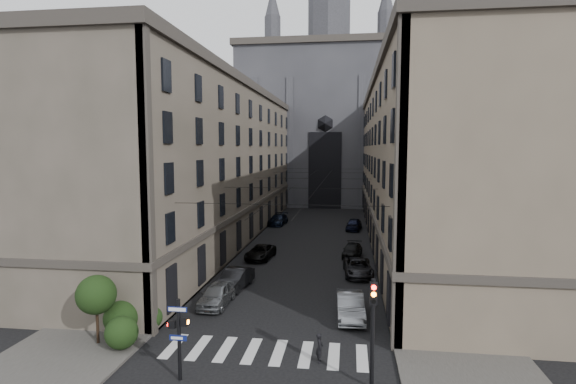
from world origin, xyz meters
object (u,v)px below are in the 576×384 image
at_px(car_left_midfar, 260,252).
at_px(car_right_midnear, 358,267).
at_px(gothic_tower, 328,115).
at_px(car_right_near, 350,306).
at_px(car_right_midfar, 352,250).
at_px(car_left_midnear, 235,279).
at_px(pedestrian, 319,348).
at_px(traffic_light_right, 373,320).
at_px(car_left_far, 278,220).
at_px(pedestrian_signal_left, 179,333).
at_px(car_left_near, 217,294).
at_px(car_right_far, 354,224).

height_order(car_left_midfar, car_right_midnear, car_right_midnear).
relative_size(gothic_tower, car_right_midnear, 11.21).
relative_size(car_right_near, car_right_midfar, 1.09).
relative_size(car_left_midnear, car_left_midfar, 0.98).
bearing_deg(car_right_midnear, pedestrian, -101.89).
height_order(car_left_midnear, car_right_near, car_right_near).
bearing_deg(traffic_light_right, car_left_far, 104.61).
relative_size(traffic_light_right, car_right_near, 1.05).
relative_size(pedestrian_signal_left, car_right_midfar, 0.89).
xyz_separation_m(car_right_midnear, pedestrian, (-2.28, -16.46, 0.05)).
bearing_deg(pedestrian_signal_left, car_left_far, 92.88).
height_order(car_left_near, car_left_midfar, car_left_near).
xyz_separation_m(traffic_light_right, car_right_near, (-0.98, 8.70, -2.47)).
bearing_deg(pedestrian, car_left_near, 39.22).
xyz_separation_m(car_left_midfar, car_right_near, (8.94, -14.65, 0.13)).
bearing_deg(car_left_near, car_right_near, -5.45).
height_order(car_left_midnear, car_right_midnear, car_left_midnear).
xyz_separation_m(pedestrian_signal_left, pedestrian, (6.54, 2.72, -1.55)).
distance_m(car_right_midfar, pedestrian, 23.27).
bearing_deg(pedestrian, gothic_tower, -4.42).
distance_m(car_right_near, car_right_midfar, 16.80).
xyz_separation_m(car_left_far, pedestrian, (8.75, -41.14, 0.01)).
xyz_separation_m(car_left_midnear, car_left_midfar, (0.10, 9.76, -0.11)).
height_order(car_left_near, car_right_far, car_left_near).
relative_size(car_left_far, car_right_midfar, 1.17).
height_order(pedestrian_signal_left, car_left_midfar, pedestrian_signal_left).
relative_size(car_right_midfar, car_right_far, 0.99).
bearing_deg(car_right_far, pedestrian, -85.73).
bearing_deg(gothic_tower, car_right_near, -85.89).
xyz_separation_m(car_left_midnear, car_right_midfar, (9.28, 11.91, -0.14)).
xyz_separation_m(car_left_near, car_right_midnear, (10.06, 8.97, -0.07)).
relative_size(gothic_tower, traffic_light_right, 11.15).
xyz_separation_m(car_left_midnear, car_right_midnear, (9.73, 5.17, -0.08)).
xyz_separation_m(car_right_midfar, car_right_far, (0.28, 15.16, 0.12)).
bearing_deg(pedestrian, car_left_midnear, 26.53).
distance_m(car_left_midfar, car_right_midfar, 9.43).
bearing_deg(car_left_midnear, car_left_near, -87.42).
xyz_separation_m(pedestrian_signal_left, car_left_midfar, (-0.80, 23.77, -1.64)).
relative_size(car_left_midnear, car_right_near, 0.98).
distance_m(car_left_midfar, car_right_near, 17.16).
height_order(gothic_tower, car_right_midfar, gothic_tower).
bearing_deg(gothic_tower, car_left_midnear, -94.25).
distance_m(gothic_tower, car_left_midfar, 52.73).
bearing_deg(car_right_far, car_left_near, -100.34).
distance_m(gothic_tower, car_right_midfar, 50.77).
distance_m(gothic_tower, car_right_midnear, 57.15).
xyz_separation_m(car_right_midnear, car_right_far, (-0.17, 21.90, 0.06)).
xyz_separation_m(traffic_light_right, car_left_midfar, (-9.92, 23.35, -2.60)).
bearing_deg(pedestrian_signal_left, car_left_midnear, 93.69).
bearing_deg(car_left_near, car_right_midfar, 59.72).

